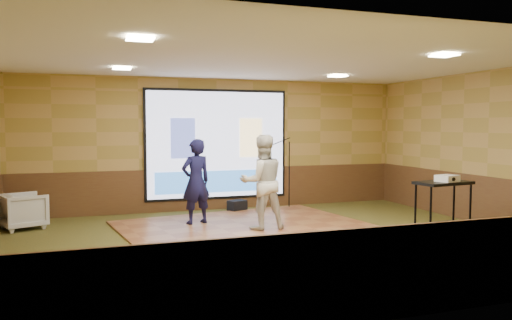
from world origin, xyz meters
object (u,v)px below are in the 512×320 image
object	(u,v)px
player_left	(196,181)
player_right	(262,182)
av_table	(443,198)
projector	(447,178)
projector_screen	(217,146)
banquet_chair	(24,211)
dance_floor	(247,227)
mic_stand	(287,187)
duffel_bag	(237,206)

from	to	relation	value
player_left	player_right	size ratio (longest dim) A/B	0.95
av_table	projector	distance (m)	0.35
projector_screen	banquet_chair	world-z (taller)	projector_screen
player_left	av_table	bearing A→B (deg)	129.42
dance_floor	banquet_chair	world-z (taller)	banquet_chair
projector	banquet_chair	bearing A→B (deg)	139.42
projector_screen	banquet_chair	bearing A→B (deg)	-166.72
av_table	mic_stand	distance (m)	4.05
projector_screen	duffel_bag	xyz separation A→B (m)	(0.35, -0.39, -1.35)
player_left	banquet_chair	distance (m)	3.25
projector	banquet_chair	size ratio (longest dim) A/B	0.45
av_table	duffel_bag	bearing A→B (deg)	123.33
av_table	banquet_chair	xyz separation A→B (m)	(-6.84, 3.26, -0.37)
duffel_bag	dance_floor	bearing A→B (deg)	-101.07
banquet_chair	projector	bearing A→B (deg)	-138.33
projector_screen	projector	bearing A→B (deg)	-55.94
banquet_chair	player_right	bearing A→B (deg)	-133.30
player_right	banquet_chair	bearing A→B (deg)	-19.21
player_left	av_table	xyz separation A→B (m)	(3.70, -2.55, -0.15)
dance_floor	duffel_bag	xyz separation A→B (m)	(0.36, 1.82, 0.11)
projector	mic_stand	world-z (taller)	mic_stand
dance_floor	duffel_bag	distance (m)	1.86
player_right	projector	size ratio (longest dim) A/B	5.21
dance_floor	player_right	size ratio (longest dim) A/B	2.61
projector	duffel_bag	bearing A→B (deg)	108.40
projector_screen	player_right	xyz separation A→B (m)	(0.20, -2.53, -0.57)
projector	dance_floor	bearing A→B (deg)	129.86
player_left	mic_stand	world-z (taller)	mic_stand
mic_stand	player_right	bearing A→B (deg)	-120.54
player_right	duffel_bag	distance (m)	2.28
projector_screen	player_right	size ratio (longest dim) A/B	1.91
duffel_bag	banquet_chair	bearing A→B (deg)	-172.81
projector_screen	duffel_bag	size ratio (longest dim) A/B	8.35
projector_screen	dance_floor	distance (m)	2.65
mic_stand	player_left	bearing A→B (deg)	-150.19
projector_screen	player_right	bearing A→B (deg)	-85.49
mic_stand	dance_floor	bearing A→B (deg)	-128.59
player_left	duffel_bag	distance (m)	1.88
mic_stand	av_table	bearing A→B (deg)	-69.77
projector	banquet_chair	world-z (taller)	projector
projector	mic_stand	xyz separation A→B (m)	(-1.30, 3.90, -0.56)
dance_floor	av_table	xyz separation A→B (m)	(2.86, -1.98, 0.69)
player_right	av_table	xyz separation A→B (m)	(2.65, -1.67, -0.20)
av_table	player_right	bearing A→B (deg)	147.82
projector_screen	banquet_chair	distance (m)	4.25
dance_floor	player_left	distance (m)	1.32
projector_screen	mic_stand	size ratio (longest dim) A/B	1.97
player_right	mic_stand	bearing A→B (deg)	-120.88
projector	mic_stand	bearing A→B (deg)	93.65
projector_screen	player_left	xyz separation A→B (m)	(-0.85, -1.64, -0.62)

